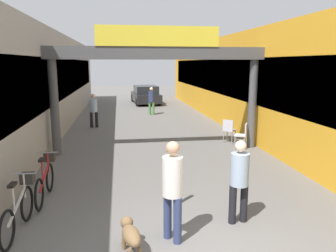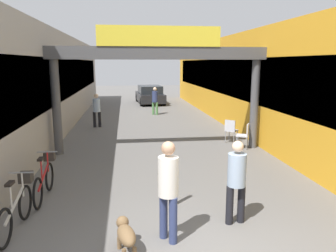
{
  "view_description": "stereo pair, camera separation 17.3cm",
  "coord_description": "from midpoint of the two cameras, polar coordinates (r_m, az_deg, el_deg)",
  "views": [
    {
      "loc": [
        -1.28,
        -4.24,
        2.97
      ],
      "look_at": [
        0.0,
        4.31,
        1.3
      ],
      "focal_mm": 35.0,
      "sensor_mm": 36.0,
      "label": 1
    },
    {
      "loc": [
        -1.11,
        -4.26,
        2.97
      ],
      "look_at": [
        0.0,
        4.31,
        1.3
      ],
      "focal_mm": 35.0,
      "sensor_mm": 36.0,
      "label": 2
    }
  ],
  "objects": [
    {
      "name": "arcade_sign_gateway",
      "position": [
        10.92,
        -2.27,
        10.77
      ],
      "size": [
        7.4,
        0.47,
        4.13
      ],
      "color": "#4C4C4F",
      "rests_on": "ground_plane"
    },
    {
      "name": "cafe_chair_aluminium_nearer",
      "position": [
        11.75,
        12.5,
        -1.27
      ],
      "size": [
        0.54,
        0.54,
        0.89
      ],
      "color": "gray",
      "rests_on": "ground_plane"
    },
    {
      "name": "pedestrian_with_dog",
      "position": [
        5.48,
        -0.12,
        -10.22
      ],
      "size": [
        0.47,
        0.47,
        1.73
      ],
      "color": "navy",
      "rests_on": "ground_plane"
    },
    {
      "name": "pedestrian_elderly_walking",
      "position": [
        18.97,
        -3.16,
        4.68
      ],
      "size": [
        0.48,
        0.48,
        1.6
      ],
      "color": "#4C7F47",
      "rests_on": "ground_plane"
    },
    {
      "name": "bicycle_red_second",
      "position": [
        7.86,
        -21.13,
        -8.65
      ],
      "size": [
        0.46,
        1.69,
        0.98
      ],
      "color": "black",
      "rests_on": "ground_plane"
    },
    {
      "name": "pedestrian_carrying_crate",
      "position": [
        15.6,
        -13.15,
        2.98
      ],
      "size": [
        0.39,
        0.37,
        1.57
      ],
      "color": "black",
      "rests_on": "ground_plane"
    },
    {
      "name": "storefront_right",
      "position": [
        16.52,
        14.0,
        7.61
      ],
      "size": [
        3.0,
        26.0,
        4.21
      ],
      "color": "gold",
      "rests_on": "ground_plane"
    },
    {
      "name": "dog_on_leash",
      "position": [
        5.48,
        -7.51,
        -18.16
      ],
      "size": [
        0.39,
        0.72,
        0.51
      ],
      "color": "brown",
      "rests_on": "ground_plane"
    },
    {
      "name": "storefront_left",
      "position": [
        15.76,
        -23.0,
        6.92
      ],
      "size": [
        3.0,
        26.0,
        4.21
      ],
      "color": "#9E9993",
      "rests_on": "ground_plane"
    },
    {
      "name": "pedestrian_companion",
      "position": [
        6.24,
        11.55,
        -8.66
      ],
      "size": [
        0.4,
        0.39,
        1.59
      ],
      "color": "black",
      "rests_on": "ground_plane"
    },
    {
      "name": "bicycle_silver_nearest",
      "position": [
        6.6,
        -25.15,
        -12.75
      ],
      "size": [
        0.46,
        1.69,
        0.98
      ],
      "color": "black",
      "rests_on": "ground_plane"
    },
    {
      "name": "cafe_chair_aluminium_farther",
      "position": [
        12.48,
        10.17,
        -0.47
      ],
      "size": [
        0.56,
        0.56,
        0.89
      ],
      "color": "gray",
      "rests_on": "ground_plane"
    },
    {
      "name": "parked_car_black",
      "position": [
        24.38,
        -4.11,
        5.43
      ],
      "size": [
        2.03,
        4.11,
        1.33
      ],
      "color": "black",
      "rests_on": "ground_plane"
    },
    {
      "name": "bollard_post_metal",
      "position": [
        6.91,
        0.27,
        -9.76
      ],
      "size": [
        0.1,
        0.1,
        1.04
      ],
      "color": "gray",
      "rests_on": "ground_plane"
    }
  ]
}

